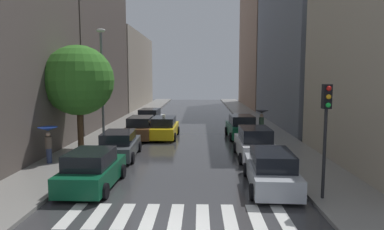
{
  "coord_description": "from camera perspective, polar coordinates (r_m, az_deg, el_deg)",
  "views": [
    {
      "loc": [
        0.79,
        -9.45,
        4.74
      ],
      "look_at": [
        0.06,
        22.92,
        1.07
      ],
      "focal_mm": 32.16,
      "sensor_mm": 36.0,
      "label": 1
    }
  ],
  "objects": [
    {
      "name": "sidewalk_right",
      "position": [
        34.25,
        10.88,
        -1.48
      ],
      "size": [
        3.0,
        72.0,
        0.15
      ],
      "primitive_type": "cube",
      "color": "gray",
      "rests_on": "ground"
    },
    {
      "name": "parked_car_left_second",
      "position": [
        20.6,
        -11.98,
        -4.9
      ],
      "size": [
        2.3,
        4.65,
        1.55
      ],
      "rotation": [
        0.0,
        0.0,
        1.62
      ],
      "color": "#474C51",
      "rests_on": "ground"
    },
    {
      "name": "parked_car_right_third",
      "position": [
        26.75,
        8.17,
        -2.03
      ],
      "size": [
        2.28,
        4.4,
        1.76
      ],
      "rotation": [
        0.0,
        0.0,
        1.61
      ],
      "color": "#0C4C2D",
      "rests_on": "ground"
    },
    {
      "name": "traffic_light_right_corner",
      "position": [
        13.58,
        21.36,
        -0.13
      ],
      "size": [
        0.3,
        0.42,
        4.3
      ],
      "color": "black",
      "rests_on": "sidewalk_right"
    },
    {
      "name": "parked_car_left_third",
      "position": [
        26.68,
        -8.47,
        -2.14
      ],
      "size": [
        2.11,
        4.8,
        1.67
      ],
      "rotation": [
        0.0,
        0.0,
        1.57
      ],
      "color": "brown",
      "rests_on": "ground"
    },
    {
      "name": "ground_plane",
      "position": [
        33.8,
        -0.06,
        -1.64
      ],
      "size": [
        28.0,
        72.0,
        0.04
      ],
      "primitive_type": "cube",
      "color": "#363638"
    },
    {
      "name": "building_left_far",
      "position": [
        54.43,
        -11.31,
        7.17
      ],
      "size": [
        6.0,
        21.34,
        11.07
      ],
      "primitive_type": "cube",
      "color": "#9E9384",
      "rests_on": "ground"
    },
    {
      "name": "pedestrian_near_tree",
      "position": [
        19.68,
        -22.74,
        -3.33
      ],
      "size": [
        1.02,
        1.02,
        1.93
      ],
      "rotation": [
        0.0,
        0.0,
        4.04
      ],
      "color": "navy",
      "rests_on": "sidewalk_left"
    },
    {
      "name": "parked_car_right_second",
      "position": [
        20.21,
        10.3,
        -4.76
      ],
      "size": [
        2.09,
        4.49,
        1.82
      ],
      "rotation": [
        0.0,
        0.0,
        1.58
      ],
      "color": "silver",
      "rests_on": "ground"
    },
    {
      "name": "parked_car_right_nearest",
      "position": [
        15.14,
        12.97,
        -8.94
      ],
      "size": [
        2.22,
        4.83,
        1.62
      ],
      "rotation": [
        0.0,
        0.0,
        1.52
      ],
      "color": "#B2B7BF",
      "rests_on": "ground"
    },
    {
      "name": "pedestrian_foreground",
      "position": [
        26.2,
        11.46,
        -0.45
      ],
      "size": [
        1.02,
        1.02,
        2.05
      ],
      "rotation": [
        0.0,
        0.0,
        1.0
      ],
      "color": "gray",
      "rests_on": "sidewalk_right"
    },
    {
      "name": "building_right_mid",
      "position": [
        36.15,
        18.1,
        11.97
      ],
      "size": [
        6.0,
        18.85,
        16.82
      ],
      "primitive_type": "cube",
      "color": "slate",
      "rests_on": "ground"
    },
    {
      "name": "taxi_midroad",
      "position": [
        26.62,
        -4.63,
        -2.15
      ],
      "size": [
        2.15,
        4.7,
        1.81
      ],
      "rotation": [
        0.0,
        0.0,
        1.55
      ],
      "color": "yellow",
      "rests_on": "ground"
    },
    {
      "name": "parked_car_left_nearest",
      "position": [
        15.38,
        -16.26,
        -8.78
      ],
      "size": [
        2.18,
        4.28,
        1.63
      ],
      "rotation": [
        0.0,
        0.0,
        1.55
      ],
      "color": "#0C4C2D",
      "rests_on": "ground"
    },
    {
      "name": "sidewalk_left",
      "position": [
        34.55,
        -10.9,
        -1.42
      ],
      "size": [
        3.0,
        72.0,
        0.15
      ],
      "primitive_type": "cube",
      "color": "gray",
      "rests_on": "ground"
    },
    {
      "name": "street_tree_left",
      "position": [
        22.26,
        -18.29,
        5.46
      ],
      "size": [
        4.3,
        4.3,
        6.49
      ],
      "color": "#513823",
      "rests_on": "sidewalk_left"
    },
    {
      "name": "lamp_post_left",
      "position": [
        23.14,
        -14.68,
        5.65
      ],
      "size": [
        0.6,
        0.28,
        7.62
      ],
      "color": "#595B60",
      "rests_on": "sidewalk_left"
    },
    {
      "name": "building_left_mid",
      "position": [
        35.8,
        -18.31,
        11.32
      ],
      "size": [
        6.0,
        15.98,
        15.95
      ],
      "primitive_type": "cube",
      "color": "#564C47",
      "rests_on": "ground"
    },
    {
      "name": "parked_car_left_fourth",
      "position": [
        31.84,
        -6.97,
        -0.66
      ],
      "size": [
        2.26,
        4.44,
        1.76
      ],
      "rotation": [
        0.0,
        0.0,
        1.52
      ],
      "color": "#B2B7BF",
      "rests_on": "ground"
    },
    {
      "name": "crosswalk_stripes",
      "position": [
        12.17,
        -2.64,
        -16.43
      ],
      "size": [
        7.65,
        2.2,
        0.01
      ],
      "color": "silver",
      "rests_on": "ground"
    },
    {
      "name": "building_right_far",
      "position": [
        55.7,
        12.18,
        13.38
      ],
      "size": [
        6.0,
        19.29,
        23.17
      ],
      "primitive_type": "cube",
      "color": "#8C6B56",
      "rests_on": "ground"
    }
  ]
}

